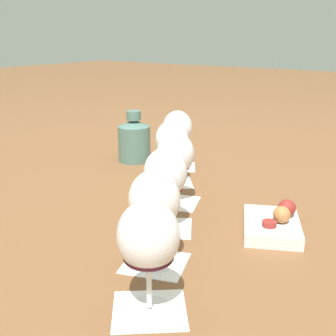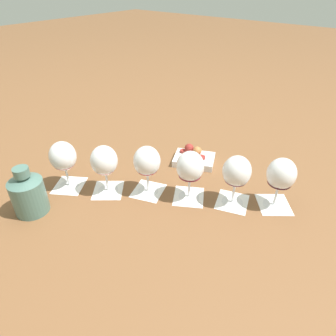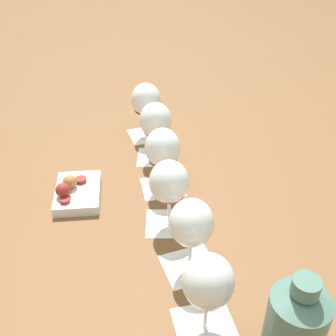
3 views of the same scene
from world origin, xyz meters
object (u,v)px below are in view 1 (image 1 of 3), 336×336
(wine_glass_0, at_px, (177,130))
(snack_dish, at_px, (274,223))
(wine_glass_5, at_px, (148,241))
(ceramic_vase, at_px, (134,139))
(wine_glass_1, at_px, (172,142))
(wine_glass_4, at_px, (154,204))
(wine_glass_2, at_px, (175,157))
(wine_glass_3, at_px, (165,176))

(wine_glass_0, xyz_separation_m, snack_dish, (0.25, 0.40, -0.09))
(wine_glass_0, relative_size, snack_dish, 0.92)
(wine_glass_5, distance_m, ceramic_vase, 0.76)
(wine_glass_1, distance_m, wine_glass_4, 0.42)
(wine_glass_2, bearing_deg, wine_glass_5, 28.70)
(ceramic_vase, bearing_deg, wine_glass_2, 54.16)
(wine_glass_3, xyz_separation_m, wine_glass_4, (0.13, 0.07, -0.00))
(wine_glass_4, height_order, snack_dish, wine_glass_4)
(wine_glass_3, bearing_deg, wine_glass_1, -148.50)
(wine_glass_3, relative_size, snack_dish, 0.92)
(wine_glass_1, distance_m, ceramic_vase, 0.24)
(wine_glass_1, height_order, wine_glass_5, same)
(wine_glass_5, relative_size, ceramic_vase, 1.06)
(wine_glass_0, distance_m, wine_glass_5, 0.69)
(wine_glass_0, distance_m, snack_dish, 0.48)
(wine_glass_2, relative_size, snack_dish, 0.92)
(wine_glass_0, height_order, wine_glass_5, same)
(wine_glass_2, relative_size, wine_glass_4, 1.00)
(wine_glass_0, height_order, wine_glass_1, same)
(ceramic_vase, bearing_deg, wine_glass_4, 42.29)
(wine_glass_4, distance_m, wine_glass_5, 0.13)
(wine_glass_1, xyz_separation_m, wine_glass_2, (0.11, 0.08, 0.00))
(wine_glass_3, bearing_deg, wine_glass_5, 30.19)
(wine_glass_0, bearing_deg, wine_glass_3, 30.25)
(wine_glass_1, bearing_deg, wine_glass_3, 31.50)
(wine_glass_1, height_order, snack_dish, wine_glass_1)
(wine_glass_5, bearing_deg, wine_glass_3, -149.81)
(ceramic_vase, height_order, snack_dish, ceramic_vase)
(wine_glass_1, relative_size, wine_glass_2, 1.00)
(snack_dish, bearing_deg, wine_glass_0, -122.02)
(wine_glass_3, relative_size, ceramic_vase, 1.06)
(wine_glass_2, bearing_deg, snack_dish, 86.57)
(snack_dish, bearing_deg, wine_glass_1, -110.43)
(wine_glass_1, relative_size, wine_glass_5, 1.00)
(wine_glass_4, bearing_deg, wine_glass_3, -152.34)
(wine_glass_4, relative_size, snack_dish, 0.92)
(wine_glass_1, distance_m, wine_glass_5, 0.55)
(wine_glass_3, relative_size, wine_glass_4, 1.00)
(wine_glass_3, bearing_deg, ceramic_vase, -133.55)
(wine_glass_1, bearing_deg, wine_glass_0, -152.16)
(wine_glass_4, xyz_separation_m, wine_glass_5, (0.11, 0.07, 0.00))
(wine_glass_4, relative_size, ceramic_vase, 1.06)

